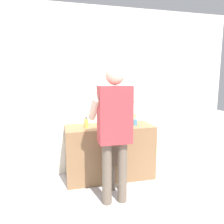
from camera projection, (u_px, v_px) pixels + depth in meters
ground_plane at (114, 186)px, 3.16m from camera, size 14.00×14.00×0.00m
back_wall at (105, 92)px, 3.54m from camera, size 4.40×0.08×2.70m
vanity_cabinet at (110, 152)px, 3.38m from camera, size 1.37×0.54×0.84m
sink_basin at (110, 123)px, 3.29m from camera, size 0.34×0.34×0.11m
faucet at (107, 119)px, 3.49m from camera, size 0.18×0.14×0.18m
toothbrush_cup at (135, 122)px, 3.37m from camera, size 0.07×0.07×0.21m
soap_bottle at (86, 123)px, 3.20m from camera, size 0.06×0.06×0.16m
child_toddler at (116, 156)px, 2.99m from camera, size 0.25×0.25×0.82m
adult_parent at (114, 123)px, 2.60m from camera, size 0.54×0.56×1.73m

